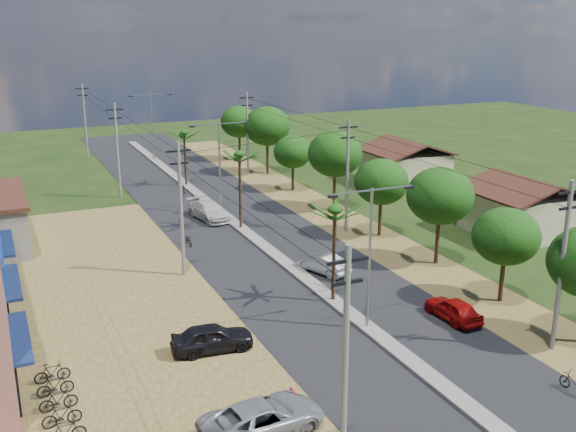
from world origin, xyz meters
name	(u,v)px	position (x,y,z in m)	size (l,w,h in m)	color
ground	(367,329)	(0.00, 0.00, 0.00)	(160.00, 160.00, 0.00)	black
road	(264,247)	(0.00, 15.00, 0.02)	(12.00, 110.00, 0.04)	black
median	(250,235)	(0.00, 18.00, 0.09)	(1.00, 90.00, 0.18)	#605E56
dirt_lot_west	(67,319)	(-15.00, 8.00, 0.02)	(18.00, 46.00, 0.04)	#4E3C1B
dirt_shoulder_east	(363,233)	(8.50, 15.00, 0.01)	(5.00, 90.00, 0.03)	#4E3C1B
house_east_near	(522,204)	(20.00, 10.00, 2.39)	(7.60, 7.50, 4.60)	tan
house_east_far	(405,161)	(21.00, 28.00, 2.39)	(7.60, 7.50, 4.60)	tan
tree_east_b	(506,236)	(9.30, 0.00, 4.11)	(4.00, 4.00, 5.83)	black
tree_east_c	(440,196)	(9.70, 7.00, 4.86)	(4.60, 4.60, 6.83)	black
tree_east_d	(381,182)	(9.40, 14.00, 4.34)	(4.20, 4.20, 6.13)	black
tree_east_e	(335,154)	(9.60, 22.00, 5.09)	(4.80, 4.80, 7.14)	black
tree_east_f	(293,152)	(9.20, 30.00, 3.89)	(3.80, 3.80, 5.52)	black
tree_east_g	(267,126)	(9.80, 38.00, 5.24)	(5.00, 5.00, 7.38)	black
tree_east_h	(239,122)	(9.50, 46.00, 4.64)	(4.40, 4.40, 6.52)	black
palm_median_near	(335,214)	(0.00, 4.00, 5.54)	(2.00, 2.00, 6.15)	black
palm_median_mid	(239,158)	(0.00, 20.00, 5.90)	(2.00, 2.00, 6.55)	black
palm_median_far	(184,135)	(0.00, 36.00, 5.26)	(2.00, 2.00, 5.85)	black
streetlight_near	(370,247)	(0.00, 0.00, 4.79)	(5.10, 0.18, 8.00)	gray
streetlight_mid	(220,160)	(0.00, 25.00, 4.79)	(5.10, 0.18, 8.00)	gray
streetlight_far	(152,121)	(0.00, 50.00, 4.79)	(5.10, 0.18, 8.00)	gray
utility_pole_w_a	(345,356)	(-7.00, -10.00, 4.76)	(1.60, 0.24, 9.00)	#605E56
utility_pole_w_b	(181,206)	(-7.00, 12.00, 4.76)	(1.60, 0.24, 9.00)	#605E56
utility_pole_w_c	(117,149)	(-7.00, 34.00, 4.76)	(1.60, 0.24, 9.00)	#605E56
utility_pole_w_d	(85,119)	(-7.00, 55.00, 4.76)	(1.60, 0.24, 9.00)	#605E56
utility_pole_e_a	(562,263)	(7.50, -6.00, 4.76)	(1.60, 0.24, 9.00)	#605E56
utility_pole_e_b	(347,174)	(7.50, 16.00, 4.76)	(1.60, 0.24, 9.00)	#605E56
utility_pole_e_c	(247,132)	(7.50, 38.00, 4.76)	(1.60, 0.24, 9.00)	#605E56
car_red_near	(453,309)	(5.00, -1.02, 0.65)	(1.54, 3.82, 1.30)	maroon
car_silver_mid	(323,264)	(1.64, 8.54, 0.65)	(1.38, 3.95, 1.30)	gray
car_white_far	(209,211)	(-1.50, 23.72, 0.74)	(2.07, 5.10, 1.48)	#AEAEAA
car_parked_silver	(263,419)	(-8.95, -6.77, 0.74)	(2.44, 5.30, 1.47)	gray
car_parked_dark	(212,338)	(-8.58, 1.03, 0.72)	(1.69, 4.21, 1.43)	black
moto_rider_east	(575,385)	(5.20, -9.67, 0.46)	(0.61, 1.74, 0.92)	black
moto_rider_west_a	(189,240)	(-5.00, 17.79, 0.41)	(0.55, 1.57, 0.83)	black
moto_rider_west_b	(184,190)	(-1.20, 32.57, 0.49)	(0.46, 1.64, 0.98)	black
roadside_sign	(295,402)	(-7.00, -5.70, 0.44)	(0.09, 1.07, 0.89)	#AC0F48
parked_scooter_row	(62,416)	(-16.40, -2.76, 0.50)	(1.69, 8.36, 1.00)	black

